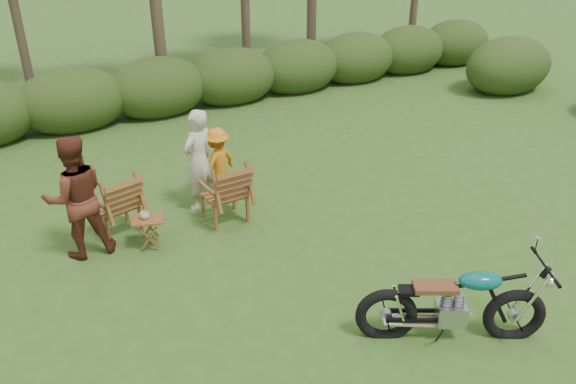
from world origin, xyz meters
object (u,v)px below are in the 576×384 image
cup (145,215)px  adult_b (86,253)px  lawn_chair_left (119,231)px  side_table (150,232)px  motorcycle (447,335)px  adult_a (202,207)px  lawn_chair_right (226,219)px  child (219,195)px

cup → adult_b: (-0.85, 0.31, -0.54)m
lawn_chair_left → side_table: lawn_chair_left is taller
motorcycle → adult_a: 4.68m
lawn_chair_left → side_table: size_ratio=2.09×
lawn_chair_right → lawn_chair_left: (-1.62, 0.51, 0.00)m
side_table → cup: bearing=170.7°
lawn_chair_left → adult_b: (-0.59, -0.37, 0.00)m
cup → child: child is taller
adult_a → lawn_chair_right: bearing=80.3°
side_table → adult_b: adult_b is taller
adult_a → child: size_ratio=1.38×
motorcycle → cup: bearing=154.2°
motorcycle → lawn_chair_left: 5.19m
lawn_chair_left → adult_b: 0.70m
child → adult_a: bearing=5.5°
cup → adult_b: adult_b is taller
side_table → adult_b: size_ratio=0.27×
motorcycle → side_table: (-2.43, 3.72, 0.24)m
lawn_chair_right → adult_b: (-2.21, 0.14, 0.00)m
lawn_chair_right → adult_b: adult_b is taller
child → lawn_chair_right: bearing=48.4°
lawn_chair_right → child: (0.26, 0.85, 0.00)m
cup → adult_b: size_ratio=0.07×
adult_b → child: adult_b is taller
cup → child: (1.62, 1.02, -0.54)m
lawn_chair_left → motorcycle: bearing=109.0°
side_table → child: 1.90m
adult_b → motorcycle: bearing=131.2°
lawn_chair_left → adult_a: (1.45, 0.09, 0.00)m
side_table → adult_a: adult_a is taller
motorcycle → lawn_chair_right: size_ratio=2.00×
lawn_chair_right → motorcycle: bearing=104.7°
lawn_chair_left → side_table: (0.30, -0.69, 0.24)m
motorcycle → adult_b: adult_b is taller
adult_b → child: 2.57m
lawn_chair_right → adult_b: bearing=-4.9°
lawn_chair_right → adult_a: (-0.17, 0.61, 0.00)m
adult_a → cup: bearing=8.1°
lawn_chair_right → child: 0.89m
motorcycle → cup: size_ratio=15.37×
lawn_chair_right → adult_a: size_ratio=0.61×
lawn_chair_left → cup: 0.91m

